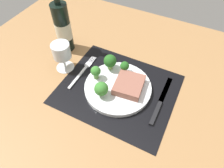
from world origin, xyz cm
name	(u,v)px	position (x,y,z in cm)	size (l,w,h in cm)	color
ground_plane	(118,92)	(0.00, 0.00, -1.50)	(140.00, 110.00, 3.00)	#996D42
placemat	(118,89)	(0.00, 0.00, 0.15)	(42.07, 35.39, 0.30)	black
plate	(118,87)	(0.00, 0.00, 1.10)	(24.84, 24.84, 1.60)	silver
steak	(129,85)	(3.85, 1.20, 3.35)	(9.80, 10.80, 2.90)	#8C5647
broccoli_near_steak	(125,66)	(-0.81, 7.40, 5.10)	(3.46, 3.46, 5.15)	#5B8942
broccoli_center	(110,61)	(-6.67, 6.77, 5.75)	(4.95, 4.95, 6.51)	#6B994C
broccoli_near_fork	(101,89)	(-3.45, -6.16, 5.26)	(4.94, 4.94, 5.90)	#6B994C
broccoli_back_left	(96,72)	(-9.16, -0.10, 5.23)	(3.76, 3.76, 5.53)	#5B8942
fork	(83,71)	(-16.35, 1.42, 0.55)	(2.40, 19.20, 0.50)	silver
knife	(160,103)	(16.18, 0.53, 0.60)	(1.80, 23.00, 0.80)	black
wine_bottle	(63,27)	(-30.58, 11.08, 10.72)	(6.66, 6.66, 29.45)	black
wine_glass	(62,53)	(-24.24, 0.56, 8.05)	(7.31, 7.31, 11.89)	silver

